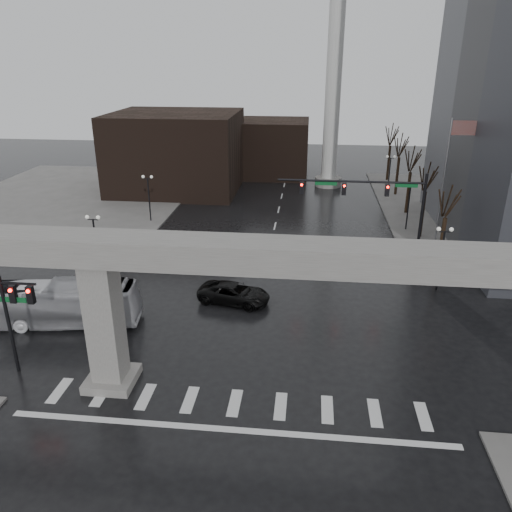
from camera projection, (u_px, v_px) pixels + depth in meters
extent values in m
plane|color=black|center=(237.00, 391.00, 26.97)|extent=(160.00, 160.00, 0.00)
cube|color=slate|center=(505.00, 211.00, 57.50)|extent=(28.00, 36.00, 0.15)
cube|color=slate|center=(74.00, 198.00, 62.69)|extent=(28.00, 36.00, 0.15)
cube|color=gray|center=(235.00, 254.00, 23.96)|extent=(48.00, 2.20, 1.40)
cube|color=gray|center=(105.00, 325.00, 26.29)|extent=(1.60, 1.60, 7.30)
cube|color=gray|center=(112.00, 379.00, 27.58)|extent=(2.60, 2.60, 0.50)
cube|color=black|center=(177.00, 152.00, 65.16)|extent=(16.00, 14.00, 10.00)
cube|color=black|center=(274.00, 148.00, 73.55)|extent=(10.00, 10.00, 8.00)
cylinder|color=silver|center=(334.00, 70.00, 63.08)|extent=(2.00, 2.00, 30.00)
cylinder|color=gray|center=(328.00, 182.00, 68.51)|extent=(3.60, 3.60, 1.20)
cylinder|color=black|center=(421.00, 221.00, 41.50)|extent=(0.24, 0.24, 8.00)
cylinder|color=black|center=(351.00, 181.00, 40.89)|extent=(12.00, 0.18, 0.18)
cube|color=black|center=(387.00, 190.00, 40.84)|extent=(0.35, 0.30, 1.00)
cube|color=black|center=(344.00, 189.00, 41.19)|extent=(0.35, 0.30, 1.00)
cube|color=black|center=(302.00, 188.00, 41.54)|extent=(0.35, 0.30, 1.00)
sphere|color=#FF0C05|center=(388.00, 187.00, 40.56)|extent=(0.20, 0.20, 0.20)
cube|color=#0C5625|center=(407.00, 185.00, 40.52)|extent=(1.80, 0.05, 0.35)
cube|color=#0C5625|center=(326.00, 183.00, 41.17)|extent=(1.80, 0.05, 0.35)
cylinder|color=black|center=(9.00, 325.00, 27.58)|extent=(0.20, 0.20, 6.00)
cylinder|color=black|center=(18.00, 283.00, 26.50)|extent=(2.00, 0.14, 0.14)
cube|color=black|center=(13.00, 294.00, 26.78)|extent=(0.35, 0.30, 1.00)
cube|color=black|center=(31.00, 295.00, 26.68)|extent=(0.35, 0.30, 1.00)
cube|color=#0C5625|center=(12.00, 300.00, 26.93)|extent=(1.60, 0.05, 0.30)
cylinder|color=silver|center=(442.00, 189.00, 43.47)|extent=(0.12, 0.12, 12.00)
cube|color=red|center=(464.00, 128.00, 41.41)|extent=(2.00, 0.03, 1.20)
cylinder|color=black|center=(440.00, 261.00, 37.61)|extent=(0.14, 0.14, 4.80)
cube|color=black|center=(445.00, 232.00, 36.73)|extent=(0.90, 0.06, 0.06)
sphere|color=silver|center=(439.00, 229.00, 36.70)|extent=(0.32, 0.32, 0.32)
sphere|color=silver|center=(451.00, 229.00, 36.61)|extent=(0.32, 0.32, 0.32)
cylinder|color=black|center=(408.00, 208.00, 50.51)|extent=(0.14, 0.14, 4.80)
cube|color=black|center=(411.00, 185.00, 49.62)|extent=(0.90, 0.06, 0.06)
sphere|color=silver|center=(406.00, 183.00, 49.59)|extent=(0.32, 0.32, 0.32)
sphere|color=silver|center=(416.00, 184.00, 49.50)|extent=(0.32, 0.32, 0.32)
cylinder|color=black|center=(389.00, 177.00, 63.40)|extent=(0.14, 0.14, 4.80)
cube|color=black|center=(391.00, 158.00, 62.51)|extent=(0.90, 0.06, 0.06)
sphere|color=silver|center=(387.00, 157.00, 62.48)|extent=(0.32, 0.32, 0.32)
sphere|color=silver|center=(395.00, 157.00, 62.39)|extent=(0.32, 0.32, 0.32)
cylinder|color=black|center=(96.00, 247.00, 40.31)|extent=(0.14, 0.14, 4.80)
cube|color=black|center=(93.00, 220.00, 39.42)|extent=(0.90, 0.06, 0.06)
sphere|color=silver|center=(87.00, 217.00, 39.39)|extent=(0.32, 0.32, 0.32)
sphere|color=silver|center=(98.00, 217.00, 39.30)|extent=(0.32, 0.32, 0.32)
cylinder|color=black|center=(149.00, 200.00, 53.20)|extent=(0.14, 0.14, 4.80)
cube|color=black|center=(147.00, 179.00, 52.31)|extent=(0.90, 0.06, 0.06)
sphere|color=silver|center=(143.00, 177.00, 52.28)|extent=(0.32, 0.32, 0.32)
sphere|color=silver|center=(151.00, 177.00, 52.19)|extent=(0.32, 0.32, 0.32)
cylinder|color=black|center=(181.00, 172.00, 66.09)|extent=(0.14, 0.14, 4.80)
cube|color=black|center=(180.00, 154.00, 65.20)|extent=(0.90, 0.06, 0.06)
sphere|color=silver|center=(177.00, 152.00, 65.17)|extent=(0.32, 0.32, 0.32)
sphere|color=silver|center=(184.00, 152.00, 65.08)|extent=(0.32, 0.32, 0.32)
cylinder|color=black|center=(441.00, 245.00, 41.24)|extent=(0.34, 0.34, 4.55)
cylinder|color=black|center=(448.00, 201.00, 39.84)|extent=(0.12, 1.52, 2.98)
cylinder|color=black|center=(453.00, 203.00, 40.10)|extent=(0.83, 1.14, 2.51)
cylinder|color=black|center=(422.00, 215.00, 48.59)|extent=(0.34, 0.34, 4.66)
cylinder|color=black|center=(427.00, 176.00, 47.15)|extent=(0.12, 1.55, 3.05)
cylinder|color=black|center=(432.00, 178.00, 47.42)|extent=(0.85, 1.16, 2.57)
cylinder|color=black|center=(408.00, 193.00, 55.94)|extent=(0.34, 0.34, 4.76)
cylinder|color=black|center=(412.00, 158.00, 54.46)|extent=(0.12, 1.59, 3.11)
cylinder|color=black|center=(416.00, 160.00, 54.74)|extent=(0.86, 1.18, 2.62)
cylinder|color=black|center=(397.00, 177.00, 63.28)|extent=(0.34, 0.34, 4.87)
cylinder|color=black|center=(401.00, 145.00, 61.78)|extent=(0.12, 1.62, 3.18)
cylinder|color=black|center=(404.00, 147.00, 62.05)|extent=(0.88, 1.20, 2.68)
cylinder|color=black|center=(388.00, 163.00, 70.63)|extent=(0.34, 0.34, 4.97)
cylinder|color=black|center=(391.00, 134.00, 69.09)|extent=(0.12, 1.65, 3.25)
cylinder|color=black|center=(395.00, 136.00, 69.37)|extent=(0.89, 1.23, 2.74)
imported|color=black|center=(234.00, 293.00, 36.31)|extent=(5.60, 3.39, 1.45)
imported|color=#B9B9BE|center=(57.00, 304.00, 33.14)|extent=(11.09, 3.99, 3.02)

